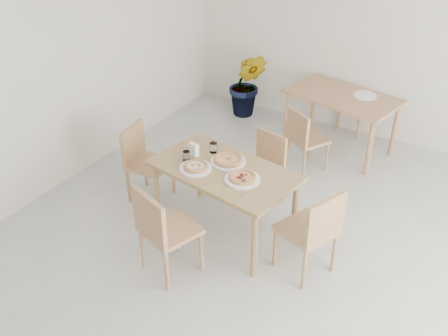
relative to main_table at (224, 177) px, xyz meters
The scene contains 21 objects.
main_table is the anchor object (origin of this frame).
chair_south 0.83m from the main_table, 99.94° to the right, with size 0.56×0.56×0.91m.
chair_north 0.75m from the main_table, 84.70° to the left, with size 0.47×0.47×0.79m.
chair_west 1.10m from the main_table, behind, with size 0.47×0.47×0.85m.
chair_east 1.01m from the main_table, ahead, with size 0.57×0.57×0.89m.
plate_margherita 0.16m from the main_table, 103.30° to the left, with size 0.34×0.34×0.02m, color white.
plate_mushroom 0.29m from the main_table, 147.50° to the right, with size 0.31×0.31×0.02m, color white.
plate_pepperoni 0.28m from the main_table, 17.92° to the right, with size 0.33×0.33×0.02m, color white.
pizza_margherita 0.18m from the main_table, 103.30° to the left, with size 0.30×0.30×0.03m.
pizza_mushroom 0.29m from the main_table, 147.50° to the right, with size 0.26×0.26×0.03m.
pizza_pepperoni 0.29m from the main_table, 17.92° to the right, with size 0.31×0.31×0.03m.
tumbler_a 0.36m from the main_table, 139.96° to the left, with size 0.08×0.08×0.10m, color white.
tumbler_b 0.42m from the main_table, behind, with size 0.07×0.07×0.09m, color white.
napkin_holder 0.42m from the main_table, behind, with size 0.13×0.09×0.14m.
fork_a 0.51m from the main_table, 40.01° to the right, with size 0.01×0.17×0.01m, color silver.
fork_b 0.43m from the main_table, 138.03° to the left, with size 0.02×0.18×0.01m, color silver.
second_table 2.27m from the main_table, 81.41° to the left, with size 1.46×1.01×0.75m.
chair_back_s 1.53m from the main_table, 83.60° to the left, with size 0.53×0.53×0.79m.
chair_back_n 2.98m from the main_table, 81.54° to the left, with size 0.60×0.60×0.90m.
plate_empty 2.42m from the main_table, 76.06° to the left, with size 0.28×0.28×0.02m, color white.
potted_plant 2.75m from the main_table, 114.63° to the left, with size 0.52×0.42×0.95m, color #2F6A20.
Camera 1 is at (1.30, -2.94, 3.36)m, focal length 42.00 mm.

